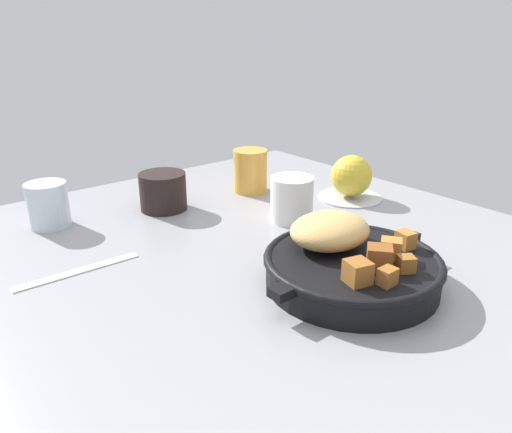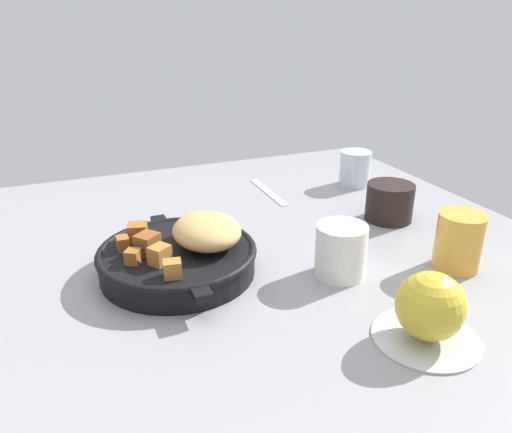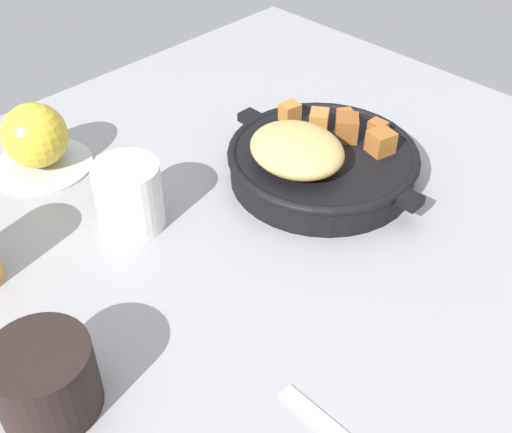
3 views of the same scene
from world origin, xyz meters
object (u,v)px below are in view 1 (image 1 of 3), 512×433
at_px(cast_iron_skillet, 349,262).
at_px(juice_glass_amber, 250,171).
at_px(butter_knife, 78,271).
at_px(water_glass_short, 48,205).
at_px(red_apple, 351,176).
at_px(ceramic_mug_white, 292,199).
at_px(coffee_mug_dark, 163,191).

distance_m(cast_iron_skillet, juice_glass_amber, 0.42).
bearing_deg(butter_knife, water_glass_short, 83.09).
relative_size(red_apple, ceramic_mug_white, 1.03).
distance_m(cast_iron_skillet, ceramic_mug_white, 0.24).
bearing_deg(red_apple, ceramic_mug_white, -175.56).
bearing_deg(red_apple, coffee_mug_dark, 150.39).
relative_size(juice_glass_amber, coffee_mug_dark, 1.01).
distance_m(butter_knife, juice_glass_amber, 0.44).
bearing_deg(ceramic_mug_white, red_apple, 4.44).
bearing_deg(juice_glass_amber, coffee_mug_dark, 174.44).
bearing_deg(cast_iron_skillet, water_glass_short, 117.89).
height_order(cast_iron_skillet, red_apple, red_apple).
bearing_deg(juice_glass_amber, butter_knife, -162.64).
bearing_deg(water_glass_short, red_apple, -24.28).
xyz_separation_m(ceramic_mug_white, water_glass_short, (-0.34, 0.25, -0.00)).
bearing_deg(cast_iron_skillet, juice_glass_amber, 69.70).
distance_m(water_glass_short, coffee_mug_dark, 0.20).
height_order(butter_knife, water_glass_short, water_glass_short).
bearing_deg(coffee_mug_dark, juice_glass_amber, -5.56).
relative_size(butter_knife, coffee_mug_dark, 2.03).
relative_size(red_apple, coffee_mug_dark, 0.94).
xyz_separation_m(red_apple, water_glass_short, (-0.52, 0.24, -0.01)).
distance_m(cast_iron_skillet, coffee_mug_dark, 0.42).
bearing_deg(cast_iron_skillet, coffee_mug_dark, 96.82).
bearing_deg(cast_iron_skillet, ceramic_mug_white, 65.75).
height_order(ceramic_mug_white, water_glass_short, ceramic_mug_white).
relative_size(cast_iron_skillet, red_apple, 3.41).
xyz_separation_m(juice_glass_amber, water_glass_short, (-0.39, 0.07, -0.01)).
bearing_deg(water_glass_short, butter_knife, -97.90).
xyz_separation_m(cast_iron_skillet, butter_knife, (-0.27, 0.26, -0.03)).
distance_m(butter_knife, coffee_mug_dark, 0.27).
bearing_deg(coffee_mug_dark, ceramic_mug_white, -53.32).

